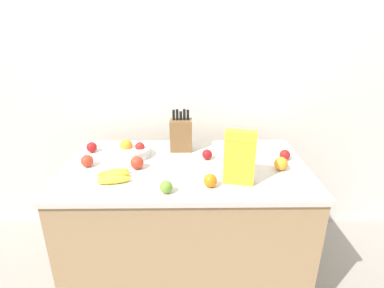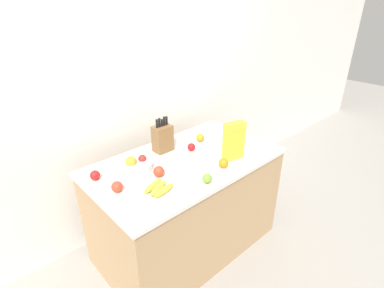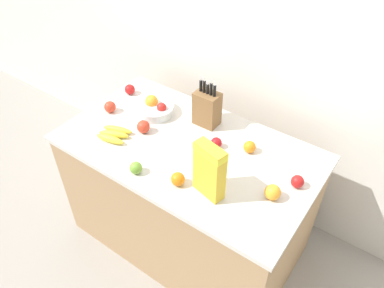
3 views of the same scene
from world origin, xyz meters
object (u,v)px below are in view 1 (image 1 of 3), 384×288
apple_leftmost (137,163)px  orange_by_cereal (232,149)px  knife_block (181,134)px  banana_bunch (114,176)px  orange_mid_left (281,164)px  orange_mid_right (210,180)px  apple_front (92,147)px  apple_near_bananas (285,155)px  cereal_box (240,155)px  fruit_bowl (131,151)px  apple_by_knife_block (87,161)px  apple_rightmost (207,154)px  apple_rear (166,187)px

apple_leftmost → orange_by_cereal: bearing=19.3°
knife_block → banana_bunch: size_ratio=1.55×
banana_bunch → orange_mid_left: bearing=6.6°
orange_mid_right → orange_by_cereal: (0.18, 0.43, -0.00)m
apple_front → banana_bunch: bearing=-59.0°
apple_near_bananas → orange_mid_right: orange_mid_right is taller
orange_mid_right → apple_near_bananas: bearing=34.1°
apple_leftmost → cereal_box: bearing=-16.9°
knife_block → orange_by_cereal: (0.34, -0.08, -0.08)m
banana_bunch → fruit_bowl: bearing=83.2°
orange_mid_right → fruit_bowl: bearing=140.3°
knife_block → orange_by_cereal: bearing=-13.1°
apple_leftmost → apple_front: size_ratio=1.12×
cereal_box → orange_mid_left: (0.28, 0.15, -0.12)m
knife_block → orange_mid_left: (0.60, -0.32, -0.07)m
apple_by_knife_block → orange_by_cereal: 0.93m
apple_by_knife_block → apple_near_bananas: 1.24m
apple_rightmost → orange_mid_right: size_ratio=0.89×
fruit_bowl → banana_bunch: size_ratio=1.16×
orange_by_cereal → orange_mid_left: bearing=-42.6°
apple_rear → orange_mid_left: size_ratio=0.84×
apple_by_knife_block → apple_rear: bearing=-32.1°
cereal_box → banana_bunch: cereal_box is taller
apple_rightmost → orange_mid_right: bearing=-90.7°
knife_block → orange_mid_right: 0.54m
knife_block → cereal_box: size_ratio=1.10×
fruit_bowl → orange_mid_right: fruit_bowl is taller
fruit_bowl → apple_near_bananas: fruit_bowl is taller
orange_mid_right → orange_by_cereal: 0.47m
orange_mid_right → apple_front: bearing=148.0°
apple_front → orange_mid_right: bearing=-32.0°
apple_rightmost → orange_mid_left: (0.43, -0.16, 0.01)m
knife_block → apple_rear: (-0.06, -0.57, -0.08)m
fruit_bowl → apple_rear: (0.26, -0.47, -0.00)m
apple_rightmost → knife_block: bearing=137.4°
orange_mid_right → cereal_box: bearing=16.0°
apple_near_bananas → apple_rear: same height
fruit_bowl → apple_by_knife_block: bearing=-146.8°
apple_rightmost → orange_mid_right: 0.36m
apple_rightmost → orange_mid_left: orange_mid_left is taller
orange_by_cereal → banana_bunch: bearing=-153.8°
knife_block → apple_by_knife_block: knife_block is taller
knife_block → fruit_bowl: size_ratio=1.34×
apple_rightmost → orange_by_cereal: 0.19m
knife_block → orange_by_cereal: knife_block is taller
apple_by_knife_block → orange_mid_left: bearing=-2.9°
apple_near_bananas → orange_mid_right: 0.61m
apple_by_knife_block → apple_near_bananas: size_ratio=1.11×
banana_bunch → apple_rightmost: size_ratio=3.27×
knife_block → apple_leftmost: size_ratio=4.20×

